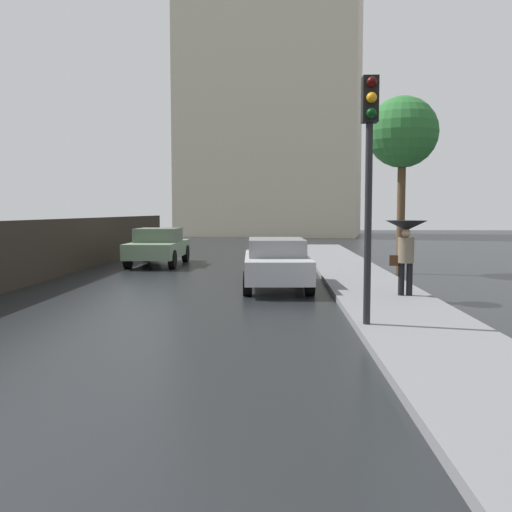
% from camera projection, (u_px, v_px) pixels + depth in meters
% --- Properties ---
extents(car_silver_near_kerb, '(1.90, 4.44, 1.33)m').
position_uv_depth(car_silver_near_kerb, '(276.00, 262.00, 15.31)').
color(car_silver_near_kerb, '#B2B5BA').
rests_on(car_silver_near_kerb, ground).
extents(car_green_mid_road, '(1.83, 4.38, 1.41)m').
position_uv_depth(car_green_mid_road, '(158.00, 246.00, 21.83)').
color(car_green_mid_road, slate).
rests_on(car_green_mid_road, ground).
extents(pedestrian_with_umbrella_near, '(0.93, 0.93, 1.70)m').
position_uv_depth(pedestrian_with_umbrella_near, '(406.00, 237.00, 12.94)').
color(pedestrian_with_umbrella_near, black).
rests_on(pedestrian_with_umbrella_near, sidewalk_strip).
extents(traffic_light, '(0.26, 0.39, 4.13)m').
position_uv_depth(traffic_light, '(369.00, 153.00, 9.48)').
color(traffic_light, black).
rests_on(traffic_light, sidewalk_strip).
extents(street_tree_near, '(2.30, 2.30, 5.77)m').
position_uv_depth(street_tree_near, '(402.00, 134.00, 18.55)').
color(street_tree_near, '#4C3823').
rests_on(street_tree_near, ground).
extents(distant_tower, '(16.26, 13.65, 29.06)m').
position_uv_depth(distant_tower, '(274.00, 85.00, 48.95)').
color(distant_tower, beige).
rests_on(distant_tower, ground).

